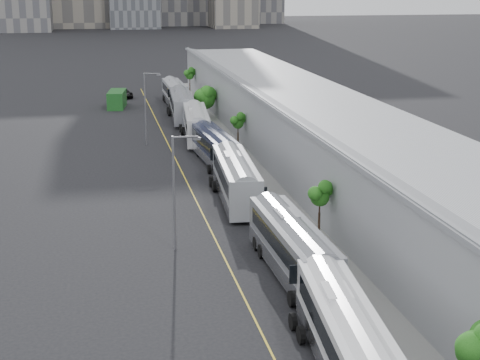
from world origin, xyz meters
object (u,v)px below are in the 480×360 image
object	(u,v)px
suv	(123,93)
shipping_container	(117,99)
bus_2	(346,343)
street_lamp_far	(147,104)
bus_8	(175,95)
bus_6	(196,127)
bus_5	(214,149)
street_lamp_near	(177,185)
bus_3	(292,252)
bus_7	(182,108)
bus_4	(236,183)

from	to	relation	value
suv	shipping_container	bearing A→B (deg)	-108.72
bus_2	street_lamp_far	size ratio (longest dim) A/B	1.56
bus_8	bus_6	bearing A→B (deg)	-91.50
bus_6	bus_8	size ratio (longest dim) A/B	1.04
bus_5	street_lamp_near	bearing A→B (deg)	-108.85
bus_3	bus_5	bearing A→B (deg)	88.80
street_lamp_near	bus_3	bearing A→B (deg)	-42.18
bus_6	bus_7	distance (m)	13.38
street_lamp_near	street_lamp_far	world-z (taller)	street_lamp_far
street_lamp_near	suv	bearing A→B (deg)	90.49
street_lamp_far	bus_2	bearing A→B (deg)	-84.30
bus_6	shipping_container	world-z (taller)	bus_6
bus_3	bus_5	world-z (taller)	bus_3
bus_6	bus_7	bearing A→B (deg)	95.91
bus_2	street_lamp_near	bearing A→B (deg)	113.71
bus_8	suv	bearing A→B (deg)	128.35
bus_7	street_lamp_far	distance (m)	16.28
bus_2	bus_8	distance (m)	82.20
bus_5	bus_6	distance (m)	11.89
bus_3	bus_8	distance (m)	69.61
bus_4	bus_2	bearing A→B (deg)	-86.70
bus_4	bus_3	bearing A→B (deg)	-84.67
bus_2	bus_3	size ratio (longest dim) A/B	1.00
bus_3	bus_5	distance (m)	31.54
bus_2	suv	world-z (taller)	bus_2
bus_4	street_lamp_far	distance (m)	25.77
bus_3	bus_8	size ratio (longest dim) A/B	1.02
bus_3	bus_6	size ratio (longest dim) A/B	0.98
street_lamp_far	shipping_container	xyz separation A→B (m)	(-2.58, 27.22, -3.63)
bus_8	street_lamp_far	bearing A→B (deg)	-103.65
street_lamp_far	suv	bearing A→B (deg)	91.97
bus_4	bus_8	world-z (taller)	bus_4
street_lamp_near	bus_7	bearing A→B (deg)	82.69
bus_5	shipping_container	size ratio (longest dim) A/B	1.98
bus_4	street_lamp_far	bearing A→B (deg)	106.86
bus_2	bus_5	world-z (taller)	bus_2
bus_7	shipping_container	size ratio (longest dim) A/B	2.20
bus_5	street_lamp_far	bearing A→B (deg)	117.02
street_lamp_far	street_lamp_near	bearing A→B (deg)	-91.04
suv	bus_3	bearing A→B (deg)	-95.75
bus_3	suv	distance (m)	79.37
shipping_container	bus_7	bearing A→B (deg)	-47.35
bus_7	street_lamp_far	bearing A→B (deg)	-107.77
bus_4	suv	world-z (taller)	bus_4
street_lamp_near	street_lamp_far	size ratio (longest dim) A/B	0.99
suv	bus_7	bearing A→B (deg)	-83.37
bus_7	street_lamp_far	size ratio (longest dim) A/B	1.64
street_lamp_near	bus_6	bearing A→B (deg)	79.89
bus_3	bus_4	distance (m)	17.05
street_lamp_far	bus_3	bearing A→B (deg)	-81.62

